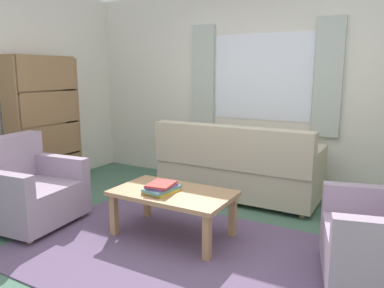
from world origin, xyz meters
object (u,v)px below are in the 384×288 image
Objects in this scene: coffee_table at (173,197)px; book_stack_on_table at (162,188)px; bookshelf at (49,128)px; couch at (237,169)px; armchair_left at (26,190)px.

book_stack_on_table is (-0.08, -0.07, 0.10)m from coffee_table.
bookshelf is at bearing 165.77° from book_stack_on_table.
bookshelf reaches higher than coffee_table.
book_stack_on_table is (-0.17, -1.36, 0.11)m from couch.
coffee_table is (1.44, 0.47, 0.03)m from armchair_left.
couch is at bearing 85.68° from coffee_table.
bookshelf is at bearing 19.76° from couch.
book_stack_on_table is (1.37, 0.40, 0.13)m from armchair_left.
couch reaches higher than coffee_table.
couch is 5.26× the size of book_stack_on_table.
couch is 1.73× the size of coffee_table.
bookshelf reaches higher than book_stack_on_table.
bookshelf is (-2.30, -0.83, 0.43)m from couch.
armchair_left is 2.53× the size of book_stack_on_table.
book_stack_on_table is at bearing -79.12° from armchair_left.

